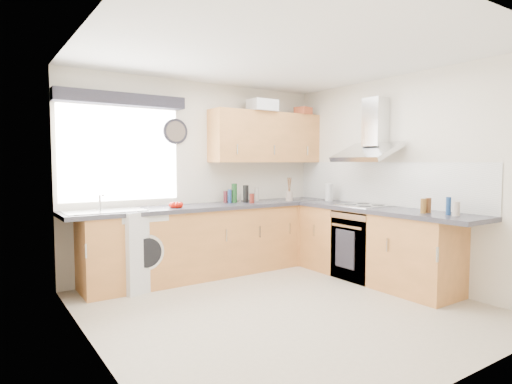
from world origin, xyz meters
TOP-DOWN VIEW (x-y plane):
  - ground_plane at (0.00, 0.00)m, footprint 3.60×3.60m
  - ceiling at (0.00, 0.00)m, footprint 3.60×3.60m
  - wall_back at (0.00, 1.80)m, footprint 3.60×0.02m
  - wall_front at (0.00, -1.80)m, footprint 3.60×0.02m
  - wall_left at (-1.80, 0.00)m, footprint 0.02×3.60m
  - wall_right at (1.80, 0.00)m, footprint 0.02×3.60m
  - window at (-1.05, 1.79)m, footprint 1.40×0.02m
  - window_blind at (-1.05, 1.70)m, footprint 1.50×0.18m
  - splashback at (1.79, 0.30)m, footprint 0.01×3.00m
  - base_cab_back at (-0.10, 1.51)m, footprint 3.00×0.58m
  - base_cab_corner at (1.50, 1.50)m, footprint 0.60×0.60m
  - base_cab_right at (1.51, 0.15)m, footprint 0.58×2.10m
  - worktop_back at (0.00, 1.50)m, footprint 3.60×0.62m
  - worktop_right at (1.50, 0.00)m, footprint 0.62×2.42m
  - sink at (-1.33, 1.50)m, footprint 0.84×0.46m
  - oven at (1.50, 0.30)m, footprint 0.56×0.58m
  - hob_plate at (1.50, 0.30)m, footprint 0.52×0.52m
  - extractor_hood at (1.60, 0.30)m, footprint 0.52×0.78m
  - upper_cabinets at (0.95, 1.62)m, footprint 1.70×0.35m
  - washing_machine at (-0.96, 1.52)m, footprint 0.76×0.75m
  - wall_clock at (-0.36, 1.76)m, footprint 0.32×0.04m
  - casserole at (0.81, 1.52)m, footprint 0.37×0.27m
  - storage_box at (1.54, 1.52)m, footprint 0.26×0.24m
  - utensil_pot at (1.15, 1.35)m, footprint 0.11×0.11m
  - kitchen_roll at (1.62, 1.05)m, footprint 0.13×0.13m
  - tomato_cluster at (-0.52, 1.41)m, footprint 0.17×0.17m
  - jar_0 at (0.53, 1.51)m, footprint 0.08×0.08m
  - jar_1 at (0.50, 1.61)m, footprint 0.04×0.04m
  - jar_2 at (0.44, 1.67)m, footprint 0.05×0.05m
  - jar_3 at (0.79, 1.64)m, footprint 0.07×0.07m
  - jar_4 at (0.39, 1.58)m, footprint 0.07×0.07m
  - jar_5 at (0.32, 1.58)m, footprint 0.05×0.05m
  - jar_6 at (0.29, 1.64)m, footprint 0.06×0.06m
  - jar_7 at (0.54, 1.38)m, footprint 0.07×0.07m
  - bottle_0 at (1.43, -0.58)m, footprint 0.06×0.06m
  - bottle_1 at (1.52, -0.81)m, footprint 0.05×0.05m
  - bottle_2 at (1.51, -0.90)m, footprint 0.07×0.07m
  - bottle_3 at (1.51, -0.58)m, footprint 0.06×0.06m

SIDE VIEW (x-z plane):
  - ground_plane at x=0.00m, z-range 0.00..0.00m
  - oven at x=1.50m, z-range 0.00..0.85m
  - base_cab_back at x=-0.10m, z-range 0.00..0.86m
  - base_cab_corner at x=1.50m, z-range 0.00..0.86m
  - base_cab_right at x=1.51m, z-range 0.00..0.86m
  - washing_machine at x=-0.96m, z-range 0.00..0.91m
  - worktop_back at x=0.00m, z-range 0.86..0.91m
  - worktop_right at x=1.50m, z-range 0.86..0.91m
  - hob_plate at x=1.50m, z-range 0.91..0.92m
  - tomato_cluster at x=-0.52m, z-range 0.91..0.98m
  - sink at x=-1.33m, z-range 0.90..1.00m
  - jar_1 at x=0.50m, z-range 0.91..1.02m
  - jar_7 at x=0.54m, z-range 0.91..1.04m
  - utensil_pot at x=1.15m, z-range 0.91..1.04m
  - bottle_2 at x=1.51m, z-range 0.91..1.05m
  - jar_6 at x=0.29m, z-range 0.91..1.07m
  - bottle_0 at x=1.43m, z-range 0.91..1.07m
  - bottle_3 at x=1.51m, z-range 0.91..1.07m
  - jar_5 at x=0.32m, z-range 0.91..1.09m
  - bottle_1 at x=1.52m, z-range 0.91..1.09m
  - jar_3 at x=0.79m, z-range 0.91..1.10m
  - jar_0 at x=0.53m, z-range 0.91..1.14m
  - kitchen_roll at x=1.62m, z-range 0.91..1.15m
  - jar_2 at x=0.44m, z-range 0.91..1.16m
  - jar_4 at x=0.39m, z-range 0.91..1.16m
  - splashback at x=1.79m, z-range 0.91..1.45m
  - wall_back at x=0.00m, z-range 0.00..2.50m
  - wall_front at x=0.00m, z-range 0.00..2.50m
  - wall_left at x=-1.80m, z-range 0.00..2.50m
  - wall_right at x=1.80m, z-range 0.00..2.50m
  - window at x=-1.05m, z-range 1.00..2.10m
  - extractor_hood at x=1.60m, z-range 1.44..2.10m
  - upper_cabinets at x=0.95m, z-range 1.45..2.15m
  - wall_clock at x=-0.36m, z-range 1.68..2.00m
  - window_blind at x=-1.05m, z-range 2.11..2.25m
  - storage_box at x=1.54m, z-range 2.15..2.25m
  - casserole at x=0.81m, z-range 2.15..2.30m
  - ceiling at x=0.00m, z-range 2.49..2.51m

